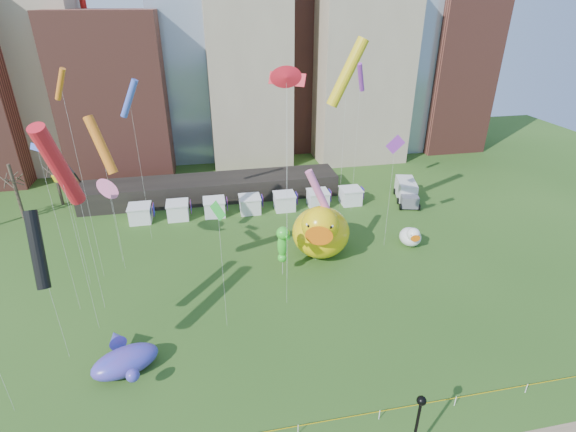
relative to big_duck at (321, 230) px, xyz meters
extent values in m
cube|color=gray|center=(-37.74, 39.20, 17.74)|extent=(14.00, 12.00, 42.00)
cube|color=brown|center=(-25.74, 33.20, 9.74)|extent=(16.00, 14.00, 26.00)
cube|color=gray|center=(-3.74, 37.20, 13.74)|extent=(14.00, 14.00, 34.00)
cube|color=gray|center=(16.26, 35.20, 11.74)|extent=(16.00, 14.00, 30.00)
cube|color=#8C9EB2|center=(26.26, 39.20, 20.74)|extent=(14.00, 12.00, 48.00)
cube|color=brown|center=(36.26, 37.20, 14.74)|extent=(12.00, 12.00, 36.00)
cube|color=black|center=(-11.74, 19.20, -1.66)|extent=(38.00, 6.00, 3.20)
cube|color=white|center=(-21.74, 13.20, -2.16)|extent=(2.80, 2.80, 2.20)
cube|color=red|center=(-19.94, 13.20, -1.66)|extent=(0.08, 1.40, 1.60)
cube|color=white|center=(-16.74, 13.20, -2.16)|extent=(2.80, 2.80, 2.20)
cube|color=red|center=(-14.94, 13.20, -1.66)|extent=(0.08, 1.40, 1.60)
cube|color=white|center=(-11.74, 13.20, -2.16)|extent=(2.80, 2.80, 2.20)
cube|color=red|center=(-9.94, 13.20, -1.66)|extent=(0.08, 1.40, 1.60)
cube|color=white|center=(-6.74, 13.20, -2.16)|extent=(2.80, 2.80, 2.20)
cube|color=red|center=(-4.94, 13.20, -1.66)|extent=(0.08, 1.40, 1.60)
cube|color=white|center=(-1.74, 13.20, -2.16)|extent=(2.80, 2.80, 2.20)
cube|color=red|center=(0.06, 13.20, -1.66)|extent=(0.08, 1.40, 1.60)
cube|color=white|center=(3.26, 13.20, -2.16)|extent=(2.80, 2.80, 2.20)
cube|color=red|center=(5.06, 13.20, -1.66)|extent=(0.08, 1.40, 1.60)
cube|color=white|center=(8.26, 13.20, -2.16)|extent=(2.80, 2.80, 2.20)
cube|color=red|center=(10.06, 13.20, -1.66)|extent=(0.08, 1.40, 1.60)
cylinder|color=#382B21|center=(-37.74, 17.20, 0.74)|extent=(0.44, 0.44, 8.00)
cylinder|color=#382B21|center=(-33.74, 21.20, 0.49)|extent=(0.44, 0.44, 7.50)
cylinder|color=white|center=(-7.74, -22.80, -2.81)|extent=(0.06, 0.06, 0.90)
cylinder|color=white|center=(-1.74, -22.80, -2.81)|extent=(0.06, 0.06, 0.90)
cylinder|color=white|center=(4.26, -22.80, -2.81)|extent=(0.06, 0.06, 0.90)
cylinder|color=white|center=(10.26, -22.80, -2.81)|extent=(0.06, 0.06, 0.90)
cube|color=#E0B80B|center=(-7.74, -22.80, -2.46)|extent=(50.00, 0.02, 0.07)
ellipsoid|color=yellow|center=(0.17, 0.51, -0.48)|extent=(8.88, 9.62, 5.56)
ellipsoid|color=yellow|center=(1.14, 3.43, -0.63)|extent=(2.20, 1.94, 2.25)
sphere|color=yellow|center=(-0.61, -1.84, 1.75)|extent=(5.28, 5.28, 4.18)
cone|color=orange|center=(-1.17, -3.53, 1.61)|extent=(2.77, 2.51, 2.30)
sphere|color=white|center=(-2.07, -2.57, 2.31)|extent=(0.75, 0.75, 0.75)
sphere|color=white|center=(0.11, -3.30, 2.31)|extent=(0.75, 0.75, 0.75)
sphere|color=black|center=(-2.18, -2.91, 2.31)|extent=(0.38, 0.38, 0.38)
sphere|color=black|center=(0.00, -3.63, 2.31)|extent=(0.38, 0.38, 0.38)
ellipsoid|color=white|center=(11.53, 0.11, -2.18)|extent=(3.10, 3.46, 2.16)
ellipsoid|color=white|center=(11.73, 1.28, -2.24)|extent=(0.80, 0.67, 0.87)
sphere|color=white|center=(11.36, -0.84, -1.32)|extent=(1.87, 1.87, 1.62)
cone|color=orange|center=(11.24, -1.52, -1.37)|extent=(1.00, 0.87, 0.89)
sphere|color=white|center=(10.85, -1.20, -1.10)|extent=(0.29, 0.29, 0.29)
sphere|color=white|center=(11.72, -1.35, -1.10)|extent=(0.29, 0.29, 0.29)
sphere|color=black|center=(10.82, -1.34, -1.10)|extent=(0.15, 0.15, 0.15)
sphere|color=black|center=(11.70, -1.49, -1.10)|extent=(0.15, 0.15, 0.15)
cylinder|color=silver|center=(-5.12, -3.18, -1.40)|extent=(0.03, 0.03, 3.73)
ellipsoid|color=green|center=(-5.12, -3.18, 0.46)|extent=(1.34, 1.21, 2.81)
sphere|color=green|center=(-5.12, -3.33, 1.97)|extent=(1.82, 1.82, 1.44)
cone|color=green|center=(-5.12, -3.98, 1.90)|extent=(0.76, 1.01, 0.50)
sphere|color=green|center=(-5.12, -3.13, -1.15)|extent=(1.00, 1.00, 1.00)
cylinder|color=silver|center=(0.68, -1.10, -1.77)|extent=(0.03, 0.03, 2.97)
ellipsoid|color=#4B3CB6|center=(0.68, -1.10, -0.29)|extent=(1.04, 0.90, 2.39)
sphere|color=#4B3CB6|center=(0.68, -1.25, 0.99)|extent=(1.39, 1.39, 1.22)
cone|color=#4B3CB6|center=(0.68, -1.80, 0.93)|extent=(0.54, 0.82, 0.43)
sphere|color=#4B3CB6|center=(0.68, -1.05, -1.66)|extent=(0.85, 0.85, 0.85)
ellipsoid|color=#5B399C|center=(-20.21, -14.41, -2.24)|extent=(6.02, 4.64, 2.05)
cone|color=#5B399C|center=(-21.27, -11.75, -1.93)|extent=(1.94, 2.06, 1.44)
sphere|color=#5B399C|center=(-19.22, -16.89, -1.42)|extent=(1.03, 1.03, 1.03)
cylinder|color=black|center=(-0.82, -26.00, -0.64)|extent=(0.19, 0.19, 5.20)
sphere|color=black|center=(-0.82, -26.00, 2.12)|extent=(0.61, 0.61, 0.61)
cone|color=black|center=(-0.82, -26.00, 2.44)|extent=(0.22, 0.22, 0.27)
cube|color=silver|center=(16.96, 13.10, -1.63)|extent=(3.83, 5.74, 2.63)
cube|color=#595960|center=(16.06, 9.86, -2.16)|extent=(2.83, 2.47, 1.68)
cylinder|color=black|center=(15.19, 11.63, -2.79)|extent=(0.51, 0.98, 0.95)
cylinder|color=black|center=(17.72, 10.93, -2.79)|extent=(0.51, 0.98, 0.95)
cylinder|color=black|center=(16.14, 15.07, -2.79)|extent=(0.51, 0.98, 0.95)
cylinder|color=black|center=(18.67, 14.37, -2.79)|extent=(0.51, 0.98, 0.95)
cylinder|color=silver|center=(-23.43, -8.52, 4.65)|extent=(0.02, 0.02, 15.82)
cylinder|color=red|center=(-23.43, -8.52, 12.56)|extent=(2.17, 4.55, 7.46)
cylinder|color=silver|center=(-22.83, 2.96, 1.35)|extent=(0.02, 0.02, 9.23)
cone|color=pink|center=(-22.83, 2.96, 5.97)|extent=(1.89, 1.66, 2.24)
cylinder|color=silver|center=(-25.24, -11.81, 2.04)|extent=(0.02, 0.02, 10.60)
cylinder|color=black|center=(-25.24, -11.81, 7.34)|extent=(1.55, 3.51, 5.77)
cylinder|color=silver|center=(-11.79, -10.46, 2.68)|extent=(0.02, 0.02, 11.88)
cube|color=green|center=(-11.79, -10.46, 8.62)|extent=(1.22, 1.35, 1.79)
cylinder|color=silver|center=(-25.65, -0.90, 2.71)|extent=(0.02, 0.02, 11.93)
cube|color=yellow|center=(-25.65, -0.90, 8.67)|extent=(2.49, 1.38, 0.79)
cylinder|color=silver|center=(-19.97, 7.93, 5.53)|extent=(0.02, 0.02, 17.57)
cylinder|color=blue|center=(-19.97, 7.93, 14.31)|extent=(2.57, 1.04, 4.25)
cylinder|color=silver|center=(-24.50, 0.41, 6.98)|extent=(0.02, 0.02, 20.49)
cylinder|color=orange|center=(-24.50, 0.41, 17.23)|extent=(1.77, 1.21, 2.94)
cylinder|color=silver|center=(8.37, 0.54, 3.19)|extent=(0.02, 0.02, 12.91)
cube|color=purple|center=(8.37, 0.54, 9.64)|extent=(2.24, 0.23, 2.25)
cylinder|color=silver|center=(-4.79, -4.19, 7.25)|extent=(0.02, 0.02, 21.03)
cube|color=red|center=(-4.79, -4.19, 17.77)|extent=(3.05, 2.59, 1.08)
cylinder|color=silver|center=(-0.80, -1.05, 1.13)|extent=(0.02, 0.02, 8.78)
cylinder|color=pink|center=(-0.80, -1.05, 5.52)|extent=(2.97, 1.35, 4.87)
cylinder|color=silver|center=(-23.41, -5.49, 3.85)|extent=(0.02, 0.02, 14.22)
cube|color=black|center=(-23.41, -5.49, 10.96)|extent=(1.67, 2.91, 0.93)
cylinder|color=silver|center=(2.41, 0.92, 7.05)|extent=(0.02, 0.02, 20.62)
cylinder|color=yellow|center=(2.41, 0.92, 17.36)|extent=(4.09, 1.29, 6.91)
cylinder|color=silver|center=(-25.76, -5.20, 4.96)|extent=(0.02, 0.02, 16.44)
cube|color=blue|center=(-25.76, -5.20, 13.18)|extent=(1.45, 1.41, 0.55)
cylinder|color=silver|center=(-22.36, 1.39, 3.95)|extent=(0.02, 0.02, 14.43)
cylinder|color=orange|center=(-22.36, 1.39, 11.17)|extent=(3.07, 3.09, 5.75)
cylinder|color=silver|center=(7.63, 10.86, 6.00)|extent=(0.02, 0.02, 18.52)
cylinder|color=purple|center=(7.63, 10.86, 15.25)|extent=(1.89, 2.05, 3.68)
cylinder|color=silver|center=(-5.65, -8.22, 7.64)|extent=(0.02, 0.02, 21.81)
cone|color=red|center=(-5.65, -8.22, 18.55)|extent=(1.72, 0.34, 1.71)
camera|label=1|loc=(-12.43, -42.53, 23.92)|focal=27.00mm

